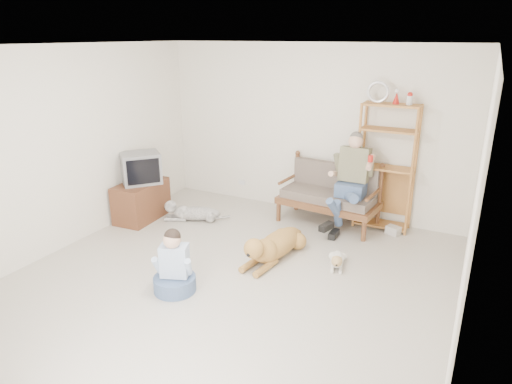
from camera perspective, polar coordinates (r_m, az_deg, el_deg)
The scene contains 16 objects.
floor at distance 5.54m, azimuth -3.92°, elevation -11.39°, with size 5.50×5.50×0.00m, color beige.
ceiling at distance 4.77m, azimuth -4.68°, elevation 17.78°, with size 5.50×5.50×0.00m, color white.
wall_back at distance 7.41m, azimuth 6.79°, elevation 7.65°, with size 5.00×5.00×0.00m, color silver.
wall_left at distance 6.60m, azimuth -23.33°, elevation 4.79°, with size 5.50×5.50×0.00m, color silver.
wall_right at distance 4.33m, azimuth 25.47°, elevation -2.47°, with size 5.50×5.50×0.00m, color silver.
loveseat at distance 7.13m, azimuth 9.20°, elevation -0.14°, with size 1.56×0.85×0.95m.
man at distance 6.77m, azimuth 11.33°, elevation 0.42°, with size 0.56×0.80×1.30m.
etagere at distance 6.98m, azimuth 15.92°, elevation 3.11°, with size 0.84×0.37×2.19m.
book_stack at distance 7.06m, azimuth 16.78°, elevation -4.61°, with size 0.19×0.14×0.12m, color silver.
tv_stand at distance 7.48m, azimuth -14.16°, elevation -1.06°, with size 0.55×0.93×0.60m.
crt_tv at distance 7.32m, azimuth -14.19°, elevation 2.93°, with size 0.72×0.74×0.48m.
wall_outlet at distance 8.16m, azimuth -1.79°, elevation 1.23°, with size 0.12×0.02×0.08m, color silver.
golden_retriever at distance 6.02m, azimuth 2.18°, elevation -6.73°, with size 0.50×1.49×0.45m.
shaggy_dog at distance 7.32m, azimuth -8.14°, elevation -2.53°, with size 0.99×0.56×0.32m.
terrier at distance 5.94m, azimuth 10.10°, elevation -8.38°, with size 0.26×0.58×0.22m.
child at distance 5.35m, azimuth -10.18°, elevation -9.44°, with size 0.49×0.49×0.77m.
Camera 1 is at (2.47, -4.08, 2.81)m, focal length 32.00 mm.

